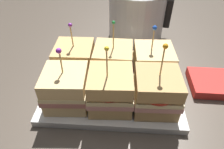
{
  "coord_description": "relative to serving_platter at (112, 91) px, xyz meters",
  "views": [
    {
      "loc": [
        0.02,
        -0.37,
        0.39
      ],
      "look_at": [
        0.0,
        0.0,
        0.07
      ],
      "focal_mm": 32.0,
      "sensor_mm": 36.0,
      "label": 1
    }
  ],
  "objects": [
    {
      "name": "ground_plane",
      "position": [
        0.0,
        0.0,
        -0.01
      ],
      "size": [
        6.0,
        6.0,
        0.0
      ],
      "primitive_type": "plane",
      "color": "#4C4238"
    },
    {
      "name": "serving_platter",
      "position": [
        0.0,
        0.0,
        0.0
      ],
      "size": [
        0.35,
        0.23,
        0.02
      ],
      "color": "silver",
      "rests_on": "ground_plane"
    },
    {
      "name": "sandwich_front_left",
      "position": [
        -0.1,
        -0.05,
        0.05
      ],
      "size": [
        0.11,
        0.11,
        0.15
      ],
      "color": "#DBB77A",
      "rests_on": "serving_platter"
    },
    {
      "name": "sandwich_front_center",
      "position": [
        -0.0,
        -0.05,
        0.06
      ],
      "size": [
        0.11,
        0.11,
        0.17
      ],
      "color": "tan",
      "rests_on": "serving_platter"
    },
    {
      "name": "sandwich_front_right",
      "position": [
        0.1,
        -0.05,
        0.06
      ],
      "size": [
        0.1,
        0.1,
        0.17
      ],
      "color": "tan",
      "rests_on": "serving_platter"
    },
    {
      "name": "sandwich_back_left",
      "position": [
        -0.1,
        0.05,
        0.06
      ],
      "size": [
        0.1,
        0.1,
        0.16
      ],
      "color": "tan",
      "rests_on": "serving_platter"
    },
    {
      "name": "sandwich_back_center",
      "position": [
        -0.0,
        0.05,
        0.06
      ],
      "size": [
        0.1,
        0.1,
        0.17
      ],
      "color": "tan",
      "rests_on": "serving_platter"
    },
    {
      "name": "sandwich_back_right",
      "position": [
        0.1,
        0.05,
        0.06
      ],
      "size": [
        0.11,
        0.11,
        0.16
      ],
      "color": "#DBB77A",
      "rests_on": "serving_platter"
    },
    {
      "name": "kettle_steel",
      "position": [
        0.07,
        0.32,
        0.08
      ],
      "size": [
        0.22,
        0.2,
        0.2
      ],
      "color": "#B7BABF",
      "rests_on": "ground_plane"
    },
    {
      "name": "napkin_stack",
      "position": [
        0.27,
        0.05,
        0.0
      ],
      "size": [
        0.11,
        0.11,
        0.02
      ],
      "color": "red",
      "rests_on": "ground_plane"
    }
  ]
}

